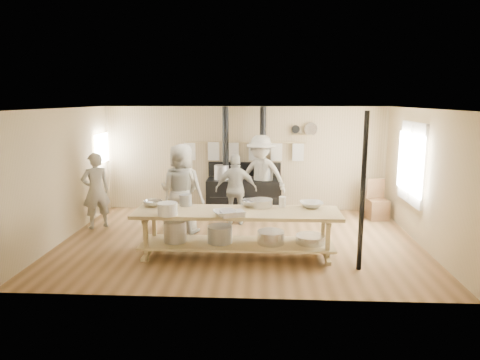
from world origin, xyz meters
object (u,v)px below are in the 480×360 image
object	(u,v)px
roasting_pan	(232,213)
cook_right	(236,189)
cook_center	(182,188)
cook_left	(180,191)
chair	(377,207)
prep_table	(236,229)
stove	(244,192)
cook_far_left	(96,191)
cook_by_window	(261,176)

from	to	relation	value
roasting_pan	cook_right	bearing A→B (deg)	91.96
cook_center	cook_left	bearing A→B (deg)	62.23
cook_left	chair	world-z (taller)	cook_left
prep_table	roasting_pan	world-z (taller)	roasting_pan
roasting_pan	stove	bearing A→B (deg)	89.19
cook_far_left	cook_center	bearing A→B (deg)	138.27
stove	cook_left	xyz separation A→B (m)	(-1.27, -1.59, 0.37)
cook_far_left	cook_left	xyz separation A→B (m)	(1.87, -0.20, 0.06)
cook_by_window	chair	xyz separation A→B (m)	(2.74, -0.20, -0.70)
cook_left	chair	xyz separation A→B (m)	(4.43, 1.23, -0.62)
cook_right	cook_by_window	distance (m)	0.96
cook_right	cook_far_left	bearing A→B (deg)	7.05
cook_center	chair	distance (m)	4.59
cook_center	prep_table	bearing A→B (deg)	145.24
cook_far_left	cook_left	world-z (taller)	cook_left
cook_left	cook_by_window	size ratio (longest dim) A/B	0.92
prep_table	chair	world-z (taller)	chair
cook_left	stove	bearing A→B (deg)	-115.62
stove	chair	distance (m)	3.19
chair	roasting_pan	distance (m)	4.42
cook_left	cook_center	bearing A→B (deg)	-119.98
prep_table	cook_left	xyz separation A→B (m)	(-1.27, 1.42, 0.37)
cook_by_window	chair	bearing A→B (deg)	15.79
prep_table	cook_by_window	xyz separation A→B (m)	(0.41, 2.85, 0.45)
roasting_pan	cook_by_window	bearing A→B (deg)	81.77
prep_table	cook_left	world-z (taller)	cook_left
prep_table	cook_center	bearing A→B (deg)	129.99
stove	cook_by_window	xyz separation A→B (m)	(0.41, -0.17, 0.45)
cook_center	cook_far_left	bearing A→B (deg)	10.47
cook_by_window	cook_far_left	bearing A→B (deg)	-141.12
cook_left	cook_far_left	bearing A→B (deg)	6.83
cook_right	chair	xyz separation A→B (m)	(3.28, 0.58, -0.52)
stove	chair	world-z (taller)	stove
prep_table	roasting_pan	size ratio (longest dim) A/B	9.39
cook_left	cook_right	size ratio (longest dim) A/B	1.12
cook_center	chair	xyz separation A→B (m)	(4.39, 1.18, -0.66)
cook_far_left	cook_left	bearing A→B (deg)	136.85
cook_far_left	cook_by_window	size ratio (longest dim) A/B	0.85
stove	cook_by_window	world-z (taller)	stove
cook_far_left	roasting_pan	bearing A→B (deg)	110.74
cook_right	stove	bearing A→B (deg)	-99.24
cook_far_left	chair	size ratio (longest dim) A/B	1.79
cook_right	cook_by_window	world-z (taller)	cook_by_window
cook_far_left	cook_right	bearing A→B (deg)	151.49
prep_table	cook_far_left	bearing A→B (deg)	152.60
stove	chair	bearing A→B (deg)	-6.61
cook_far_left	roasting_pan	size ratio (longest dim) A/B	4.32
cook_right	roasting_pan	world-z (taller)	cook_right
stove	cook_right	world-z (taller)	stove
cook_left	cook_by_window	world-z (taller)	cook_by_window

